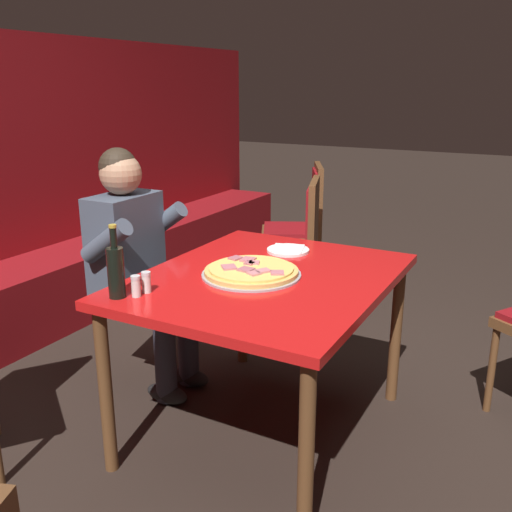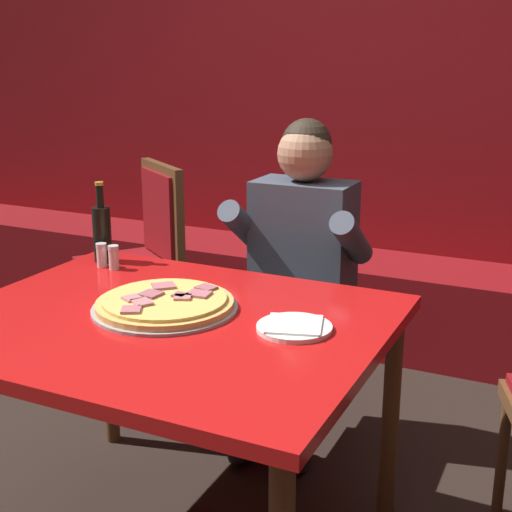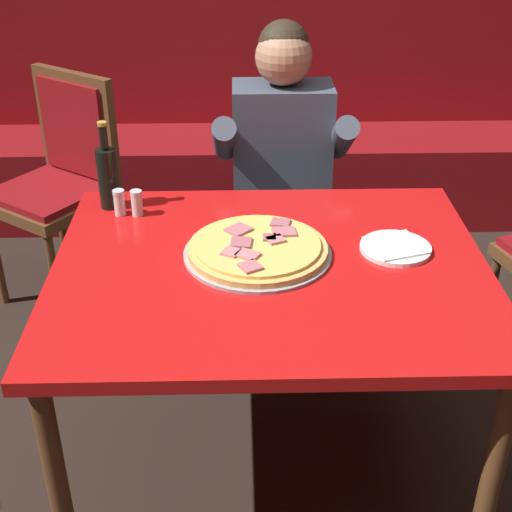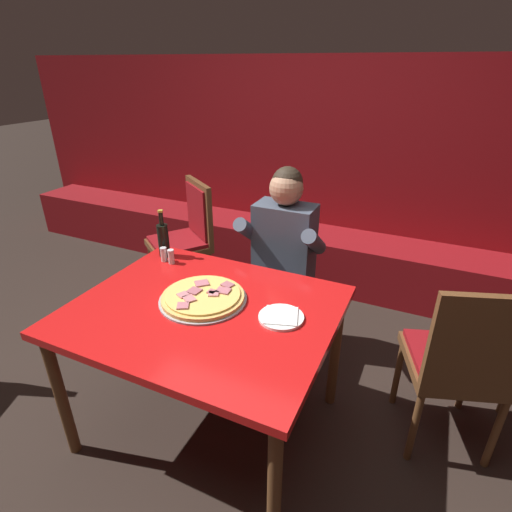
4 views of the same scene
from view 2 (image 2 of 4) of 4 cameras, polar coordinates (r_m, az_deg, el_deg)
The scene contains 10 objects.
booth_wall_panel at distance 3.99m, azimuth 9.86°, elevation 7.73°, with size 6.80×0.16×1.90m, color maroon.
booth_bench at distance 3.86m, azimuth 8.04°, elevation -3.50°, with size 6.46×0.48×0.46m, color maroon.
main_dining_table at distance 2.10m, azimuth -7.21°, elevation -6.94°, with size 1.25×1.01×0.78m.
pizza at distance 2.13m, azimuth -7.30°, elevation -3.81°, with size 0.43×0.43×0.05m.
plate_white_paper at distance 1.97m, azimuth 3.08°, elevation -5.70°, with size 0.21×0.21×0.02m.
beer_bottle at distance 2.63m, azimuth -12.22°, elevation 1.91°, with size 0.07×0.07×0.29m.
shaker_parmesan at distance 2.58m, azimuth -12.24°, elevation -0.02°, with size 0.04×0.04×0.09m.
shaker_oregano at distance 2.54m, azimuth -11.31°, elevation -0.20°, with size 0.04×0.04×0.09m.
diner_seated_blue_shirt at distance 2.72m, azimuth 3.11°, elevation -1.26°, with size 0.53×0.53×1.27m.
dining_chair_far_left at distance 3.46m, azimuth -9.20°, elevation 0.40°, with size 0.61×0.61×1.00m.
Camera 2 is at (1.06, -1.62, 1.52)m, focal length 50.00 mm.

